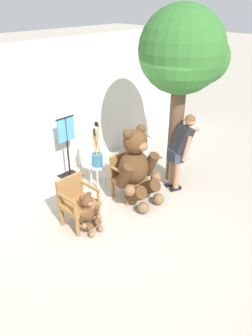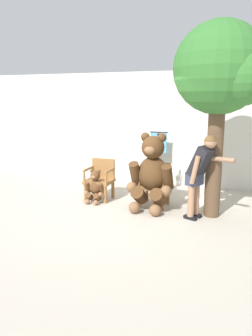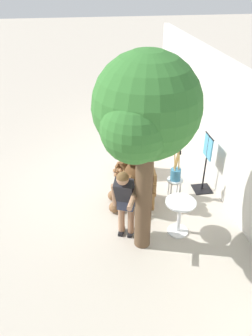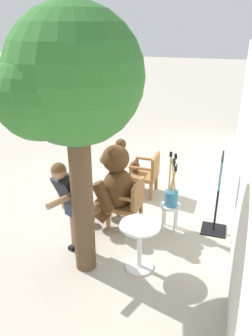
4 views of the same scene
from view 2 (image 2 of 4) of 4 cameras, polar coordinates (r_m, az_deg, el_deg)
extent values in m
plane|color=#B2A899|center=(6.46, -1.71, -7.40)|extent=(60.00, 60.00, 0.00)
cube|color=beige|center=(8.40, 4.35, 6.88)|extent=(10.00, 0.16, 2.80)
cube|color=olive|center=(7.07, -4.68, -2.30)|extent=(0.56, 0.52, 0.07)
cylinder|color=olive|center=(7.04, -7.07, -4.26)|extent=(0.07, 0.07, 0.37)
cylinder|color=olive|center=(6.85, -3.62, -4.65)|extent=(0.07, 0.07, 0.37)
cylinder|color=olive|center=(7.40, -5.60, -3.42)|extent=(0.07, 0.07, 0.37)
cylinder|color=olive|center=(7.22, -2.29, -3.76)|extent=(0.07, 0.07, 0.37)
cube|color=olive|center=(7.22, -3.96, 0.01)|extent=(0.52, 0.06, 0.42)
cylinder|color=olive|center=(7.12, -6.55, -0.13)|extent=(0.06, 0.48, 0.06)
cylinder|color=olive|center=(6.96, -7.29, -1.36)|extent=(0.05, 0.05, 0.22)
cylinder|color=olive|center=(6.91, -2.83, -0.43)|extent=(0.06, 0.48, 0.06)
cylinder|color=olive|center=(6.75, -3.51, -1.70)|extent=(0.05, 0.05, 0.22)
cube|color=olive|center=(6.66, 4.97, -3.19)|extent=(0.59, 0.55, 0.07)
cylinder|color=olive|center=(6.61, 2.46, -5.28)|extent=(0.07, 0.07, 0.37)
cylinder|color=olive|center=(6.47, 6.29, -5.72)|extent=(0.07, 0.07, 0.37)
cylinder|color=olive|center=(6.98, 3.67, -4.33)|extent=(0.07, 0.07, 0.37)
cylinder|color=olive|center=(6.85, 7.32, -4.73)|extent=(0.07, 0.07, 0.37)
cube|color=olive|center=(6.82, 5.61, -0.73)|extent=(0.52, 0.09, 0.42)
cylinder|color=olive|center=(6.68, 2.97, -0.87)|extent=(0.08, 0.48, 0.06)
cylinder|color=olive|center=(6.51, 2.32, -2.19)|extent=(0.05, 0.05, 0.22)
cylinder|color=olive|center=(6.53, 7.09, -1.25)|extent=(0.08, 0.48, 0.06)
cylinder|color=olive|center=(6.36, 6.54, -2.61)|extent=(0.05, 0.05, 0.22)
ellipsoid|color=#4C3019|center=(6.48, 4.73, -1.09)|extent=(0.64, 0.55, 0.71)
sphere|color=#4C3019|center=(6.35, 4.71, 3.61)|extent=(0.45, 0.45, 0.45)
ellipsoid|color=brown|center=(6.18, 4.15, 3.07)|extent=(0.22, 0.18, 0.16)
sphere|color=black|center=(6.17, 4.15, 3.17)|extent=(0.07, 0.07, 0.07)
sphere|color=#4C3019|center=(6.40, 3.38, 5.41)|extent=(0.18, 0.18, 0.18)
sphere|color=#4C3019|center=(6.30, 6.26, 5.25)|extent=(0.18, 0.18, 0.18)
cylinder|color=#4C3019|center=(6.48, 1.64, -1.06)|extent=(0.22, 0.40, 0.53)
sphere|color=brown|center=(6.42, 1.03, -3.35)|extent=(0.21, 0.21, 0.21)
cylinder|color=#4C3019|center=(6.28, 7.24, -1.58)|extent=(0.22, 0.40, 0.53)
sphere|color=brown|center=(6.20, 6.97, -3.99)|extent=(0.21, 0.21, 0.21)
cylinder|color=#4C3019|center=(6.41, 2.34, -4.76)|extent=(0.28, 0.45, 0.41)
sphere|color=brown|center=(6.28, 1.47, -6.90)|extent=(0.22, 0.22, 0.22)
cylinder|color=#4C3019|center=(6.29, 5.56, -5.13)|extent=(0.28, 0.45, 0.41)
sphere|color=brown|center=(6.15, 5.09, -7.36)|extent=(0.22, 0.22, 0.22)
ellipsoid|color=brown|center=(6.93, -5.29, -3.32)|extent=(0.29, 0.24, 0.33)
sphere|color=brown|center=(6.86, -5.39, -1.30)|extent=(0.21, 0.21, 0.21)
ellipsoid|color=#8C603D|center=(6.78, -5.71, -1.59)|extent=(0.10, 0.08, 0.08)
sphere|color=black|center=(6.78, -5.71, -1.55)|extent=(0.03, 0.03, 0.03)
sphere|color=brown|center=(6.88, -5.96, -0.51)|extent=(0.08, 0.08, 0.08)
sphere|color=brown|center=(6.81, -4.77, -0.60)|extent=(0.08, 0.08, 0.08)
cylinder|color=brown|center=(6.95, -6.64, -3.31)|extent=(0.09, 0.18, 0.25)
sphere|color=#8C603D|center=(6.93, -6.92, -4.32)|extent=(0.10, 0.10, 0.10)
cylinder|color=brown|center=(6.82, -4.31, -3.56)|extent=(0.09, 0.18, 0.25)
sphere|color=#8C603D|center=(6.79, -4.46, -4.60)|extent=(0.10, 0.10, 0.10)
cylinder|color=brown|center=(6.91, -6.36, -4.93)|extent=(0.12, 0.21, 0.19)
sphere|color=#8C603D|center=(6.86, -6.77, -5.85)|extent=(0.10, 0.10, 0.10)
cylinder|color=brown|center=(6.84, -5.02, -5.09)|extent=(0.12, 0.21, 0.19)
sphere|color=#8C603D|center=(6.78, -5.30, -6.04)|extent=(0.10, 0.10, 0.10)
cube|color=black|center=(6.11, 11.13, -8.48)|extent=(0.26, 0.17, 0.06)
cylinder|color=#A37556|center=(5.98, 11.30, -4.53)|extent=(0.12, 0.12, 0.82)
cube|color=black|center=(6.26, 11.97, -8.02)|extent=(0.26, 0.17, 0.06)
cylinder|color=#A37556|center=(6.13, 12.15, -4.15)|extent=(0.12, 0.12, 0.82)
cube|color=#33384C|center=(5.98, 11.84, -1.76)|extent=(0.31, 0.36, 0.24)
cube|color=black|center=(5.86, 12.89, 1.09)|extent=(0.49, 0.44, 0.57)
sphere|color=#A37556|center=(5.74, 14.45, 4.34)|extent=(0.21, 0.21, 0.21)
sphere|color=brown|center=(5.73, 14.46, 4.54)|extent=(0.21, 0.21, 0.21)
cylinder|color=#A37556|center=(5.91, 15.93, 1.51)|extent=(0.55, 0.28, 0.10)
cylinder|color=#A37556|center=(5.72, 11.93, -0.35)|extent=(0.20, 0.15, 0.51)
cylinder|color=silver|center=(7.39, 5.55, -1.36)|extent=(0.34, 0.34, 0.03)
cylinder|color=silver|center=(7.52, 6.44, -2.96)|extent=(0.04, 0.04, 0.43)
cylinder|color=silver|center=(7.57, 4.98, -2.83)|extent=(0.04, 0.04, 0.43)
cylinder|color=silver|center=(7.33, 6.07, -3.34)|extent=(0.04, 0.04, 0.43)
cylinder|color=silver|center=(7.38, 4.58, -3.20)|extent=(0.04, 0.04, 0.43)
cylinder|color=teal|center=(7.36, 5.58, -0.26)|extent=(0.22, 0.22, 0.26)
cylinder|color=tan|center=(7.31, 5.24, 1.83)|extent=(0.05, 0.14, 0.64)
cylinder|color=black|center=(7.25, 5.29, 4.65)|extent=(0.05, 0.06, 0.09)
cylinder|color=tan|center=(7.32, 5.47, 1.86)|extent=(0.04, 0.14, 0.65)
cylinder|color=black|center=(7.26, 5.52, 4.71)|extent=(0.05, 0.06, 0.09)
cylinder|color=tan|center=(7.32, 5.55, 1.74)|extent=(0.09, 0.11, 0.62)
cylinder|color=black|center=(7.27, 5.60, 4.46)|extent=(0.05, 0.05, 0.09)
cylinder|color=tan|center=(7.32, 5.95, 2.30)|extent=(0.12, 0.11, 0.76)
cylinder|color=black|center=(7.26, 6.02, 5.57)|extent=(0.05, 0.05, 0.09)
cylinder|color=tan|center=(7.35, 5.91, 1.51)|extent=(0.12, 0.08, 0.55)
cylinder|color=black|center=(7.30, 5.96, 3.95)|extent=(0.06, 0.05, 0.09)
cylinder|color=tan|center=(7.25, 5.59, 2.26)|extent=(0.17, 0.04, 0.77)
cylinder|color=black|center=(7.19, 5.66, 5.63)|extent=(0.06, 0.05, 0.09)
cylinder|color=silver|center=(6.93, 13.87, -0.35)|extent=(0.56, 0.56, 0.03)
cylinder|color=silver|center=(7.02, 13.73, -3.22)|extent=(0.07, 0.07, 0.69)
cylinder|color=silver|center=(7.11, 13.59, -5.79)|extent=(0.40, 0.40, 0.03)
cylinder|color=brown|center=(6.12, 15.14, 1.84)|extent=(0.29, 0.29, 2.22)
sphere|color=#33702D|center=(6.05, 15.97, 16.41)|extent=(1.59, 1.59, 1.59)
sphere|color=#33702D|center=(5.78, 19.74, 14.82)|extent=(0.95, 0.95, 0.95)
cube|color=black|center=(8.22, 5.54, -3.12)|extent=(0.40, 0.40, 0.02)
cylinder|color=black|center=(8.07, 5.64, 1.45)|extent=(0.04, 0.04, 1.35)
cylinder|color=black|center=(7.98, 5.74, 6.22)|extent=(0.44, 0.03, 0.03)
cube|color=#4C99BF|center=(8.01, 5.70, 4.37)|extent=(0.40, 0.03, 0.48)
camera|label=1|loc=(6.35, -48.93, 21.07)|focal=35.00mm
camera|label=3|loc=(6.70, 61.34, 25.32)|focal=35.00mm
camera|label=4|loc=(8.31, 42.34, 16.29)|focal=35.00mm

